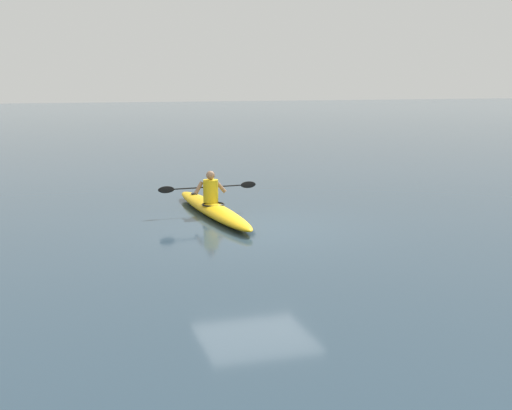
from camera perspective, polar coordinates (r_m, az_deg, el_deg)
name	(u,v)px	position (r m, az deg, el deg)	size (l,w,h in m)	color
ground_plane	(256,230)	(14.77, -0.04, -2.09)	(160.00, 160.00, 0.00)	#283D4C
kayak	(213,209)	(16.32, -3.67, -0.35)	(1.02, 5.18, 0.29)	#EAB214
kayaker	(210,189)	(16.39, -3.86, 1.35)	(2.49, 0.50, 0.77)	yellow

